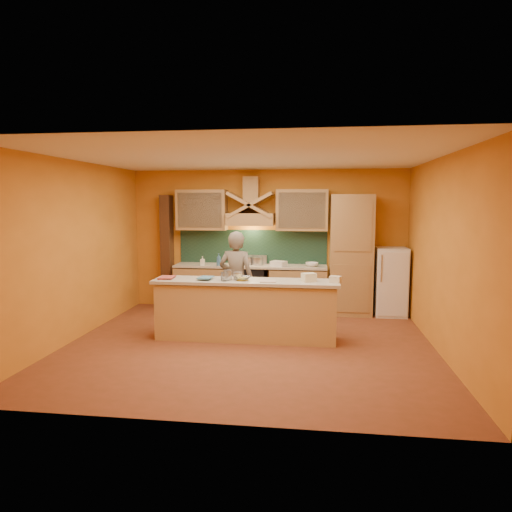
# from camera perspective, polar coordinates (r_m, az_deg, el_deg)

# --- Properties ---
(floor) EXTENTS (5.50, 5.00, 0.01)m
(floor) POSITION_cam_1_polar(r_m,az_deg,el_deg) (7.04, -0.85, -11.05)
(floor) COLOR brown
(floor) RESTS_ON ground
(ceiling) EXTENTS (5.50, 5.00, 0.01)m
(ceiling) POSITION_cam_1_polar(r_m,az_deg,el_deg) (6.74, -0.90, 12.26)
(ceiling) COLOR white
(ceiling) RESTS_ON wall_back
(wall_back) EXTENTS (5.50, 0.02, 2.80)m
(wall_back) POSITION_cam_1_polar(r_m,az_deg,el_deg) (9.22, 1.41, 2.04)
(wall_back) COLOR orange
(wall_back) RESTS_ON floor
(wall_front) EXTENTS (5.50, 0.02, 2.80)m
(wall_front) POSITION_cam_1_polar(r_m,az_deg,el_deg) (4.31, -5.76, -3.28)
(wall_front) COLOR orange
(wall_front) RESTS_ON floor
(wall_left) EXTENTS (0.02, 5.00, 2.80)m
(wall_left) POSITION_cam_1_polar(r_m,az_deg,el_deg) (7.65, -21.70, 0.62)
(wall_left) COLOR orange
(wall_left) RESTS_ON floor
(wall_right) EXTENTS (0.02, 5.00, 2.80)m
(wall_right) POSITION_cam_1_polar(r_m,az_deg,el_deg) (6.91, 22.32, -0.01)
(wall_right) COLOR orange
(wall_right) RESTS_ON floor
(base_cabinet_left) EXTENTS (1.10, 0.60, 0.86)m
(base_cabinet_left) POSITION_cam_1_polar(r_m,az_deg,el_deg) (9.27, -6.53, -4.02)
(base_cabinet_left) COLOR #AF8450
(base_cabinet_left) RESTS_ON floor
(base_cabinet_right) EXTENTS (1.10, 0.60, 0.86)m
(base_cabinet_right) POSITION_cam_1_polar(r_m,az_deg,el_deg) (9.01, 5.31, -4.32)
(base_cabinet_right) COLOR #AF8450
(base_cabinet_right) RESTS_ON floor
(counter_top) EXTENTS (3.00, 0.62, 0.04)m
(counter_top) POSITION_cam_1_polar(r_m,az_deg,el_deg) (9.01, -0.70, -1.26)
(counter_top) COLOR #BCB29F
(counter_top) RESTS_ON base_cabinet_left
(stove) EXTENTS (0.60, 0.58, 0.90)m
(stove) POSITION_cam_1_polar(r_m,az_deg,el_deg) (9.09, -0.70, -4.07)
(stove) COLOR black
(stove) RESTS_ON floor
(backsplash) EXTENTS (3.00, 0.03, 0.70)m
(backsplash) POSITION_cam_1_polar(r_m,az_deg,el_deg) (9.25, -0.45, 1.13)
(backsplash) COLOR #173328
(backsplash) RESTS_ON wall_back
(range_hood) EXTENTS (0.92, 0.50, 0.24)m
(range_hood) POSITION_cam_1_polar(r_m,az_deg,el_deg) (8.98, -0.67, 4.61)
(range_hood) COLOR #AF8450
(range_hood) RESTS_ON wall_back
(hood_chimney) EXTENTS (0.30, 0.30, 0.50)m
(hood_chimney) POSITION_cam_1_polar(r_m,az_deg,el_deg) (9.08, -0.58, 8.29)
(hood_chimney) COLOR #AF8450
(hood_chimney) RESTS_ON wall_back
(upper_cabinet_left) EXTENTS (1.00, 0.35, 0.80)m
(upper_cabinet_left) POSITION_cam_1_polar(r_m,az_deg,el_deg) (9.25, -6.77, 5.74)
(upper_cabinet_left) COLOR #AF8450
(upper_cabinet_left) RESTS_ON wall_back
(upper_cabinet_right) EXTENTS (1.00, 0.35, 0.80)m
(upper_cabinet_right) POSITION_cam_1_polar(r_m,az_deg,el_deg) (8.97, 5.77, 5.72)
(upper_cabinet_right) COLOR #AF8450
(upper_cabinet_right) RESTS_ON wall_back
(pantry_column) EXTENTS (0.80, 0.60, 2.30)m
(pantry_column) POSITION_cam_1_polar(r_m,az_deg,el_deg) (8.91, 11.80, 0.13)
(pantry_column) COLOR #AF8450
(pantry_column) RESTS_ON floor
(fridge) EXTENTS (0.58, 0.60, 1.30)m
(fridge) POSITION_cam_1_polar(r_m,az_deg,el_deg) (9.07, 16.46, -3.08)
(fridge) COLOR white
(fridge) RESTS_ON floor
(trim_column_left) EXTENTS (0.20, 0.30, 2.30)m
(trim_column_left) POSITION_cam_1_polar(r_m,az_deg,el_deg) (9.54, -11.04, 0.57)
(trim_column_left) COLOR #472816
(trim_column_left) RESTS_ON floor
(island_body) EXTENTS (2.80, 0.55, 0.88)m
(island_body) POSITION_cam_1_polar(r_m,az_deg,el_deg) (7.22, -1.30, -6.97)
(island_body) COLOR tan
(island_body) RESTS_ON floor
(island_top) EXTENTS (2.90, 0.62, 0.05)m
(island_top) POSITION_cam_1_polar(r_m,az_deg,el_deg) (7.12, -1.31, -3.22)
(island_top) COLOR #BCB29F
(island_top) RESTS_ON island_body
(person) EXTENTS (0.66, 0.48, 1.67)m
(person) POSITION_cam_1_polar(r_m,az_deg,el_deg) (7.78, -2.47, -3.01)
(person) COLOR #70665B
(person) RESTS_ON floor
(pot_large) EXTENTS (0.30, 0.30, 0.16)m
(pot_large) POSITION_cam_1_polar(r_m,az_deg,el_deg) (9.05, -1.22, -0.71)
(pot_large) COLOR #BCBBC3
(pot_large) RESTS_ON stove
(pot_small) EXTENTS (0.23, 0.23, 0.15)m
(pot_small) POSITION_cam_1_polar(r_m,az_deg,el_deg) (9.01, 0.21, -0.79)
(pot_small) COLOR silver
(pot_small) RESTS_ON stove
(soap_bottle_a) EXTENTS (0.08, 0.09, 0.18)m
(soap_bottle_a) POSITION_cam_1_polar(r_m,az_deg,el_deg) (9.02, -6.70, -0.60)
(soap_bottle_a) COLOR white
(soap_bottle_a) RESTS_ON counter_top
(soap_bottle_b) EXTENTS (0.13, 0.13, 0.24)m
(soap_bottle_b) POSITION_cam_1_polar(r_m,az_deg,el_deg) (8.90, -4.68, -0.46)
(soap_bottle_b) COLOR #356393
(soap_bottle_b) RESTS_ON counter_top
(bowl_back) EXTENTS (0.25, 0.25, 0.08)m
(bowl_back) POSITION_cam_1_polar(r_m,az_deg,el_deg) (8.88, 6.99, -1.05)
(bowl_back) COLOR white
(bowl_back) RESTS_ON counter_top
(dish_rack) EXTENTS (0.34, 0.31, 0.10)m
(dish_rack) POSITION_cam_1_polar(r_m,az_deg,el_deg) (8.86, 2.84, -0.95)
(dish_rack) COLOR white
(dish_rack) RESTS_ON counter_top
(book_lower) EXTENTS (0.25, 0.32, 0.03)m
(book_lower) POSITION_cam_1_polar(r_m,az_deg,el_deg) (7.42, -11.94, -2.65)
(book_lower) COLOR #B1463F
(book_lower) RESTS_ON island_top
(book_upper) EXTENTS (0.24, 0.30, 0.02)m
(book_upper) POSITION_cam_1_polar(r_m,az_deg,el_deg) (7.22, -7.09, -2.67)
(book_upper) COLOR teal
(book_upper) RESTS_ON island_top
(jar_large) EXTENTS (0.16, 0.16, 0.16)m
(jar_large) POSITION_cam_1_polar(r_m,az_deg,el_deg) (7.13, -3.57, -2.38)
(jar_large) COLOR silver
(jar_large) RESTS_ON island_top
(jar_small) EXTENTS (0.15, 0.15, 0.13)m
(jar_small) POSITION_cam_1_polar(r_m,az_deg,el_deg) (7.04, -3.96, -2.59)
(jar_small) COLOR white
(jar_small) RESTS_ON island_top
(kitchen_scale) EXTENTS (0.12, 0.12, 0.09)m
(kitchen_scale) POSITION_cam_1_polar(r_m,az_deg,el_deg) (7.19, -2.29, -2.55)
(kitchen_scale) COLOR white
(kitchen_scale) RESTS_ON island_top
(mixing_bowl) EXTENTS (0.29, 0.29, 0.06)m
(mixing_bowl) POSITION_cam_1_polar(r_m,az_deg,el_deg) (7.09, -1.71, -2.80)
(mixing_bowl) COLOR silver
(mixing_bowl) RESTS_ON island_top
(cloth) EXTENTS (0.25, 0.19, 0.02)m
(cloth) POSITION_cam_1_polar(r_m,az_deg,el_deg) (6.96, 1.53, -3.18)
(cloth) COLOR beige
(cloth) RESTS_ON island_top
(grocery_bag_a) EXTENTS (0.25, 0.23, 0.13)m
(grocery_bag_a) POSITION_cam_1_polar(r_m,az_deg,el_deg) (7.02, 6.62, -2.66)
(grocery_bag_a) COLOR #ECE9C2
(grocery_bag_a) RESTS_ON island_top
(grocery_bag_b) EXTENTS (0.20, 0.17, 0.10)m
(grocery_bag_b) POSITION_cam_1_polar(r_m,az_deg,el_deg) (6.99, 9.89, -2.89)
(grocery_bag_b) COLOR beige
(grocery_bag_b) RESTS_ON island_top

